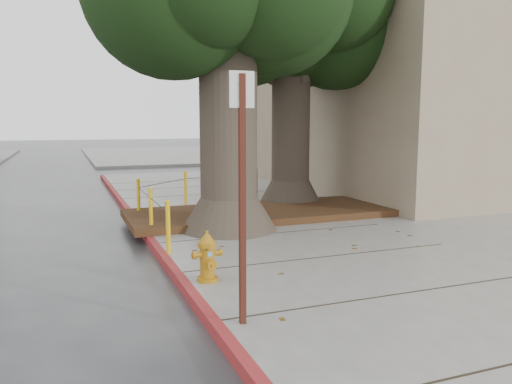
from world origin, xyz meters
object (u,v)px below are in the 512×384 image
Objects in this scene: fire_hydrant at (207,257)px; signpost at (242,185)px; car_red at (272,157)px; car_silver at (261,154)px.

signpost is at bearing -95.73° from fire_hydrant.
car_silver is at bearing 39.94° from car_red.
car_silver is at bearing 61.95° from fire_hydrant.
fire_hydrant is 0.19× the size of car_silver.
fire_hydrant is at bearing 152.50° from car_red.
car_silver reaches higher than car_red.
signpost reaches higher than car_red.
fire_hydrant is 0.22× the size of car_red.
fire_hydrant is 2.03m from signpost.
fire_hydrant is 21.09m from car_silver.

